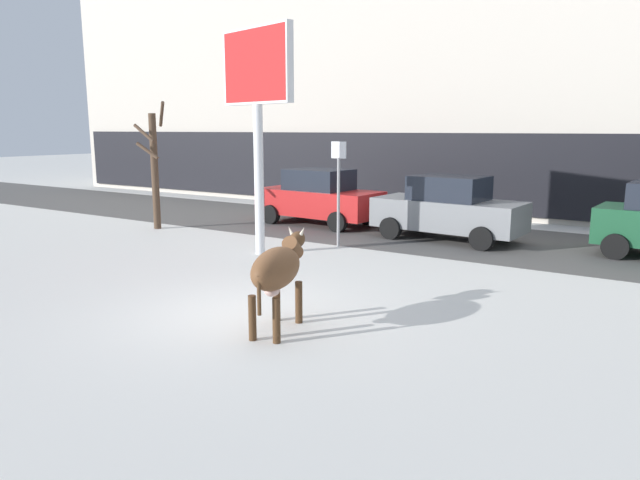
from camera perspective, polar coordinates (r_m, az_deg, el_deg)
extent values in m
plane|color=silver|center=(10.27, -7.32, -7.21)|extent=(120.00, 120.00, 0.00)
cube|color=#514F4C|center=(17.76, 11.44, 0.34)|extent=(60.00, 5.60, 0.01)
cube|color=beige|center=(24.58, 18.61, 18.06)|extent=(44.00, 6.00, 13.00)
cube|color=black|center=(21.48, 15.76, 6.22)|extent=(43.12, 0.10, 2.80)
ellipsoid|color=brown|center=(9.14, -4.30, -2.77)|extent=(0.94, 1.51, 0.64)
cylinder|color=#472D19|center=(9.82, -4.22, -5.85)|extent=(0.12, 0.12, 0.70)
cylinder|color=#472D19|center=(9.69, -2.07, -6.06)|extent=(0.12, 0.12, 0.70)
cylinder|color=#472D19|center=(8.97, -6.59, -7.53)|extent=(0.12, 0.12, 0.70)
cylinder|color=#472D19|center=(8.82, -4.26, -7.81)|extent=(0.12, 0.12, 0.70)
cylinder|color=brown|center=(9.78, -2.66, -0.77)|extent=(0.38, 0.53, 0.44)
ellipsoid|color=#472D19|center=(9.97, -2.23, 0.04)|extent=(0.35, 0.49, 0.28)
cone|color=beige|center=(9.94, -2.91, 0.94)|extent=(0.13, 0.09, 0.15)
cone|color=beige|center=(9.86, -1.71, 0.87)|extent=(0.13, 0.09, 0.15)
cylinder|color=#472D19|center=(8.61, -5.94, -5.38)|extent=(0.06, 0.06, 0.60)
ellipsoid|color=beige|center=(9.06, -4.69, -4.86)|extent=(0.30, 0.33, 0.20)
cylinder|color=silver|center=(14.85, -5.95, 5.87)|extent=(0.24, 0.24, 3.80)
cube|color=silver|center=(14.87, -6.16, 16.48)|extent=(2.49, 0.80, 1.82)
cube|color=red|center=(14.84, -6.24, 16.49)|extent=(2.37, 0.74, 1.70)
cube|color=red|center=(19.57, -0.09, 3.69)|extent=(4.30, 2.02, 0.84)
cube|color=#1E232D|center=(19.49, -0.09, 5.90)|extent=(2.09, 1.67, 0.68)
cylinder|color=black|center=(19.59, 4.66, 2.42)|extent=(0.65, 0.26, 0.64)
cylinder|color=black|center=(18.14, 1.71, 1.77)|extent=(0.65, 0.26, 0.64)
cylinder|color=black|center=(21.14, -1.64, 3.06)|extent=(0.65, 0.26, 0.64)
cylinder|color=black|center=(19.80, -4.79, 2.50)|extent=(0.65, 0.26, 0.64)
cube|color=slate|center=(17.20, 12.33, 2.45)|extent=(4.30, 2.02, 0.84)
cube|color=#1E232D|center=(17.11, 12.44, 4.97)|extent=(2.09, 1.67, 0.68)
cylinder|color=black|center=(17.58, 17.52, 0.99)|extent=(0.65, 0.26, 0.64)
cylinder|color=black|center=(15.95, 15.43, 0.14)|extent=(0.65, 0.26, 0.64)
cylinder|color=black|center=(18.63, 9.58, 1.87)|extent=(0.65, 0.26, 0.64)
cylinder|color=black|center=(17.10, 6.89, 1.15)|extent=(0.65, 0.26, 0.64)
cylinder|color=black|center=(17.71, 27.73, 0.31)|extent=(0.65, 0.26, 0.64)
cylinder|color=black|center=(16.06, 26.76, -0.56)|extent=(0.65, 0.26, 0.64)
cylinder|color=#282833|center=(19.57, 28.54, 1.48)|extent=(0.24, 0.24, 0.88)
cylinder|color=#4C3828|center=(19.33, -15.75, 6.39)|extent=(0.23, 0.23, 3.62)
cylinder|color=#4C3828|center=(19.00, -16.43, 8.33)|extent=(0.76, 0.31, 0.53)
cylinder|color=#4C3828|center=(19.33, -15.13, 11.72)|extent=(0.63, 0.45, 0.77)
cylinder|color=#4C3828|center=(19.02, -16.73, 9.91)|extent=(0.80, 0.16, 0.58)
cylinder|color=gray|center=(15.77, 1.80, 3.64)|extent=(0.08, 0.08, 2.40)
cube|color=silver|center=(15.65, 1.83, 8.74)|extent=(0.44, 0.04, 0.44)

